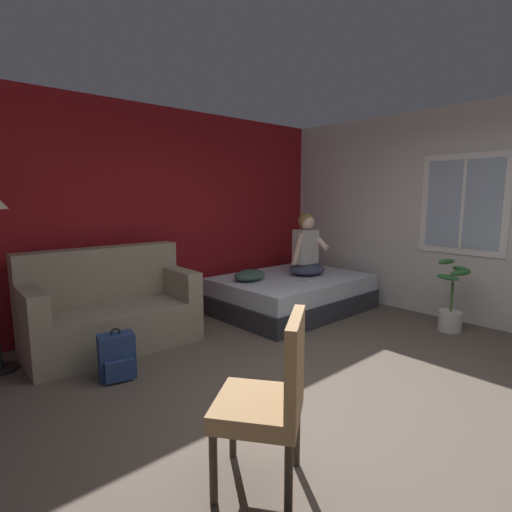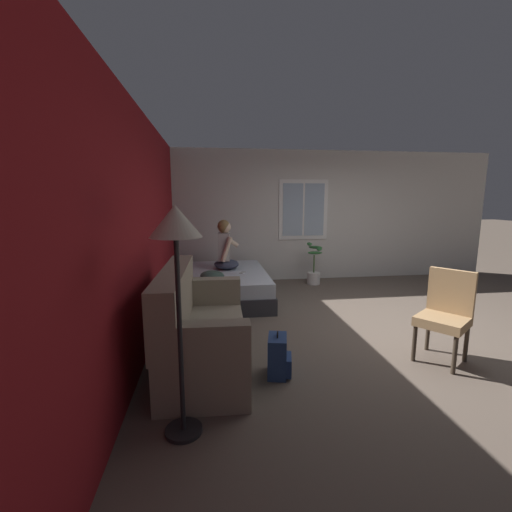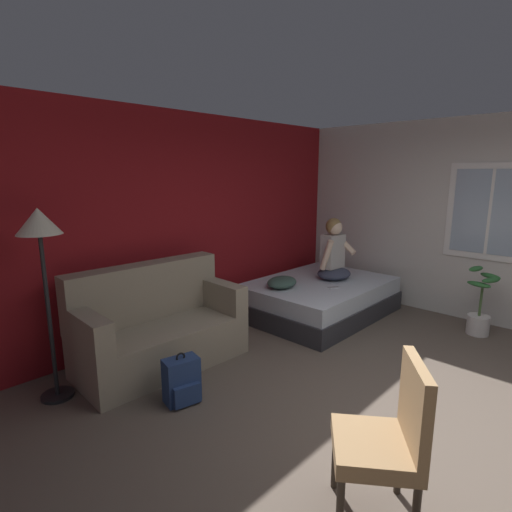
% 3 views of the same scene
% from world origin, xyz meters
% --- Properties ---
extents(ground_plane, '(40.00, 40.00, 0.00)m').
position_xyz_m(ground_plane, '(0.00, 0.00, 0.00)').
color(ground_plane, brown).
extents(wall_back_accent, '(10.67, 0.16, 2.70)m').
position_xyz_m(wall_back_accent, '(0.00, 3.16, 1.35)').
color(wall_back_accent, maroon).
rests_on(wall_back_accent, ground).
extents(wall_side_with_window, '(0.19, 7.56, 2.70)m').
position_xyz_m(wall_side_with_window, '(2.91, 0.00, 1.35)').
color(wall_side_with_window, silver).
rests_on(wall_side_with_window, ground).
extents(bed, '(2.06, 1.51, 0.48)m').
position_xyz_m(bed, '(1.62, 2.14, 0.24)').
color(bed, '#2D2D33').
rests_on(bed, ground).
extents(couch, '(1.73, 0.88, 1.04)m').
position_xyz_m(couch, '(-0.79, 2.51, 0.39)').
color(couch, gray).
rests_on(couch, ground).
extents(side_chair, '(0.64, 0.64, 0.98)m').
position_xyz_m(side_chair, '(-0.98, -0.12, 0.53)').
color(side_chair, '#382D23').
rests_on(side_chair, ground).
extents(person_seated, '(0.55, 0.48, 0.88)m').
position_xyz_m(person_seated, '(1.86, 2.09, 0.84)').
color(person_seated, '#383D51').
rests_on(person_seated, bed).
extents(backpack, '(0.33, 0.28, 0.46)m').
position_xyz_m(backpack, '(-1.07, 1.72, 0.19)').
color(backpack, navy).
rests_on(backpack, ground).
extents(throw_pillow, '(0.55, 0.46, 0.14)m').
position_xyz_m(throw_pillow, '(1.01, 2.33, 0.55)').
color(throw_pillow, '#385147').
rests_on(throw_pillow, bed).
extents(cell_phone, '(0.16, 0.13, 0.01)m').
position_xyz_m(cell_phone, '(1.47, 1.82, 0.48)').
color(cell_phone, '#B7B7BC').
rests_on(cell_phone, bed).
extents(potted_plant, '(0.39, 0.37, 0.85)m').
position_xyz_m(potted_plant, '(2.37, 0.28, 0.30)').
color(potted_plant, silver).
rests_on(potted_plant, ground).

